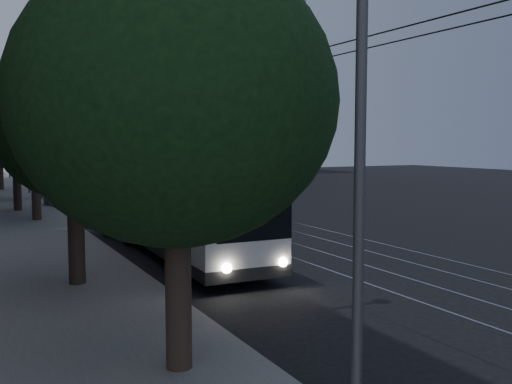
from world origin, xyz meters
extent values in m
plane|color=black|center=(0.00, 0.00, 0.00)|extent=(120.00, 120.00, 0.00)
cube|color=slate|center=(-7.50, 20.00, 0.07)|extent=(5.00, 90.00, 0.15)
cube|color=#9B9BA4|center=(0.28, 20.00, 0.01)|extent=(0.08, 90.00, 0.02)
cube|color=#9B9BA4|center=(1.72, 20.00, 0.01)|extent=(0.08, 90.00, 0.02)
cube|color=#9B9BA4|center=(3.28, 20.00, 0.01)|extent=(0.08, 90.00, 0.02)
cube|color=#9B9BA4|center=(4.72, 20.00, 0.01)|extent=(0.08, 90.00, 0.02)
cylinder|color=black|center=(-3.85, 20.00, 5.60)|extent=(0.02, 90.00, 0.02)
cylinder|color=black|center=(-3.15, 20.00, 5.60)|extent=(0.02, 90.00, 0.02)
cylinder|color=#4F4F52|center=(-5.30, -10.00, 3.00)|extent=(0.14, 0.14, 6.00)
cylinder|color=#4F4F52|center=(-5.30, 10.00, 3.00)|extent=(0.14, 0.14, 6.00)
cylinder|color=#4F4F52|center=(-5.30, 30.00, 3.00)|extent=(0.14, 0.14, 6.00)
cylinder|color=#4F4F52|center=(-5.30, 50.00, 3.00)|extent=(0.14, 0.14, 6.00)
cube|color=#383C48|center=(18.00, 55.00, 12.00)|extent=(22.00, 18.00, 24.00)
cube|color=silver|center=(-2.90, 3.32, 1.72)|extent=(2.78, 11.70, 2.76)
cube|color=black|center=(-2.90, 3.32, 0.48)|extent=(2.82, 11.74, 0.34)
cube|color=black|center=(-2.90, 3.80, 1.84)|extent=(2.78, 9.28, 1.02)
cube|color=black|center=(-2.90, -2.47, 1.99)|extent=(2.17, 0.14, 1.26)
cube|color=black|center=(-2.90, 9.11, 1.94)|extent=(1.97, 0.13, 0.97)
cube|color=#2AFF3D|center=(-2.90, -2.47, 2.86)|extent=(1.55, 0.10, 0.31)
cube|color=#97979A|center=(-2.90, 6.23, 3.35)|extent=(2.13, 2.19, 0.48)
sphere|color=white|center=(-3.72, -2.52, 0.73)|extent=(0.25, 0.25, 0.25)
sphere|color=white|center=(-2.08, -2.52, 0.73)|extent=(0.25, 0.25, 0.25)
cylinder|color=#4F4F52|center=(-3.19, 7.24, 4.40)|extent=(0.06, 4.39, 2.45)
cylinder|color=#4F4F52|center=(-2.61, 7.24, 4.40)|extent=(0.06, 4.39, 2.45)
cylinder|color=black|center=(-4.09, -0.41, 0.48)|extent=(0.29, 0.97, 0.97)
cylinder|color=black|center=(-1.71, -0.41, 0.48)|extent=(0.29, 0.97, 0.97)
cylinder|color=black|center=(-4.09, 5.88, 0.48)|extent=(0.29, 0.97, 0.97)
cylinder|color=black|center=(-1.71, 5.88, 0.48)|extent=(0.29, 0.97, 0.97)
cylinder|color=black|center=(-4.09, 7.74, 0.48)|extent=(0.29, 0.97, 0.97)
cylinder|color=black|center=(-1.71, 7.74, 0.48)|extent=(0.29, 0.97, 0.97)
imported|color=#989C9F|center=(-2.70, 9.96, 0.79)|extent=(4.12, 6.16, 1.57)
imported|color=#B5B5BA|center=(-3.42, 17.24, 0.72)|extent=(2.38, 4.44, 1.44)
imported|color=silver|center=(-4.09, 19.50, 0.63)|extent=(2.94, 4.66, 1.26)
imported|color=silver|center=(-3.21, 29.00, 0.77)|extent=(1.95, 4.77, 1.54)
imported|color=#BAB9BE|center=(-2.70, 35.00, 0.70)|extent=(2.13, 4.27, 1.40)
cylinder|color=#32241B|center=(-6.50, -6.73, 1.31)|extent=(0.44, 0.44, 2.63)
ellipsoid|color=black|center=(-6.50, -6.73, 4.61)|extent=(5.29, 5.29, 4.76)
cylinder|color=#32241B|center=(-7.00, 0.00, 1.35)|extent=(0.44, 0.44, 2.71)
ellipsoid|color=black|center=(-7.00, 0.00, 4.21)|extent=(4.00, 4.00, 3.60)
cylinder|color=#32241B|center=(-6.50, 14.00, 1.49)|extent=(0.44, 0.44, 2.97)
ellipsoid|color=black|center=(-6.50, 14.00, 4.72)|extent=(4.66, 4.66, 4.19)
cylinder|color=#32241B|center=(-7.00, 18.56, 1.44)|extent=(0.44, 0.44, 2.88)
ellipsoid|color=black|center=(-7.00, 18.56, 4.36)|extent=(3.93, 3.93, 3.54)
cylinder|color=#32241B|center=(-6.50, 25.39, 1.19)|extent=(0.44, 0.44, 2.38)
ellipsoid|color=black|center=(-6.50, 25.39, 3.81)|extent=(3.81, 3.81, 3.43)
cylinder|color=#32241B|center=(-7.00, 34.40, 1.32)|extent=(0.44, 0.44, 2.63)
cylinder|color=#4F4F52|center=(-5.45, -3.92, 4.83)|extent=(0.20, 0.20, 9.65)
cylinder|color=#4F4F52|center=(-5.20, 24.71, 5.11)|extent=(0.20, 0.20, 10.22)
cylinder|color=#4F4F52|center=(-4.08, 24.71, 9.81)|extent=(2.25, 0.12, 0.12)
sphere|color=#FFD18C|center=(-3.05, 24.71, 9.71)|extent=(0.44, 0.44, 0.44)
camera|label=1|loc=(-9.60, -15.60, 3.94)|focal=40.00mm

